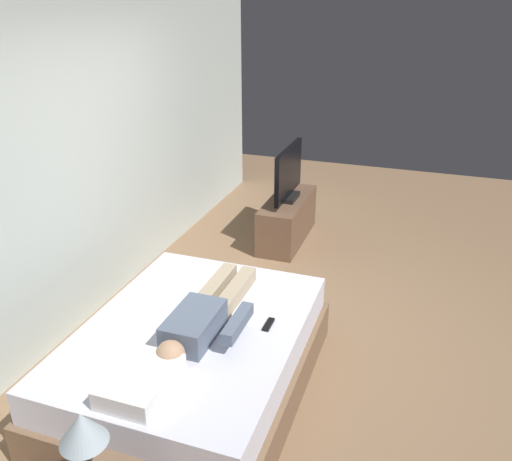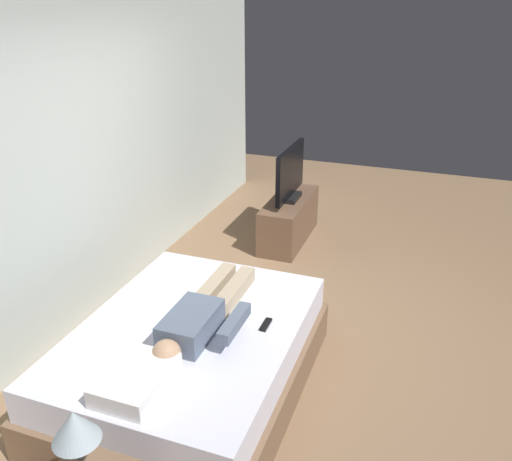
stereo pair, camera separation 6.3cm
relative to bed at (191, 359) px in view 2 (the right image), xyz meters
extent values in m
plane|color=#8C6B4C|center=(0.79, -0.47, -0.26)|extent=(10.00, 10.00, 0.00)
cube|color=silver|center=(1.19, 1.33, 1.14)|extent=(6.40, 0.10, 2.80)
cube|color=brown|center=(0.00, 0.00, -0.11)|extent=(1.97, 1.50, 0.30)
cube|color=white|center=(0.00, 0.00, 0.16)|extent=(1.89, 1.42, 0.24)
cube|color=white|center=(-0.67, 0.00, 0.34)|extent=(0.48, 0.34, 0.12)
cube|color=slate|center=(-0.10, -0.07, 0.37)|extent=(0.48, 0.28, 0.18)
sphere|color=tan|center=(-0.43, -0.07, 0.37)|extent=(0.18, 0.18, 0.18)
cube|color=tan|center=(0.44, -0.15, 0.33)|extent=(0.60, 0.11, 0.11)
cube|color=tan|center=(0.44, 0.01, 0.33)|extent=(0.60, 0.11, 0.11)
cube|color=slate|center=(-0.04, -0.35, 0.41)|extent=(0.40, 0.08, 0.08)
cube|color=black|center=(0.18, -0.49, 0.29)|extent=(0.15, 0.04, 0.02)
cube|color=brown|center=(2.65, 0.09, -0.01)|extent=(1.10, 0.40, 0.50)
cube|color=black|center=(2.65, 0.09, 0.26)|extent=(0.32, 0.20, 0.05)
cube|color=black|center=(2.65, 0.09, 0.56)|extent=(0.88, 0.05, 0.54)
cylinder|color=#59595B|center=(-1.29, -0.10, 0.41)|extent=(0.04, 0.04, 0.30)
cone|color=silver|center=(-1.29, -0.10, 0.60)|extent=(0.22, 0.22, 0.16)
camera|label=1|loc=(-2.72, -1.41, 2.35)|focal=37.45mm
camera|label=2|loc=(-2.70, -1.46, 2.35)|focal=37.45mm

